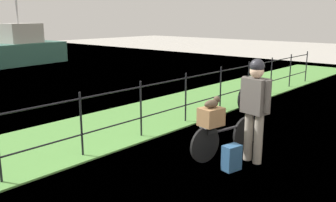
{
  "coord_description": "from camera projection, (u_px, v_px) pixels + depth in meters",
  "views": [
    {
      "loc": [
        -4.1,
        -2.55,
        2.31
      ],
      "look_at": [
        0.48,
        1.51,
        0.9
      ],
      "focal_mm": 39.13,
      "sensor_mm": 36.0,
      "label": 1
    }
  ],
  "objects": [
    {
      "name": "ground_plane",
      "position": [
        225.0,
        185.0,
        5.16
      ],
      "size": [
        60.0,
        60.0,
        0.0
      ],
      "primitive_type": "plane",
      "color": "#B2ADA3"
    },
    {
      "name": "grass_strip",
      "position": [
        84.0,
        134.0,
        7.31
      ],
      "size": [
        27.0,
        2.4,
        0.03
      ],
      "primitive_type": "cube",
      "color": "#569342",
      "rests_on": "ground"
    },
    {
      "name": "iron_fence",
      "position": [
        113.0,
        112.0,
        6.56
      ],
      "size": [
        18.04,
        0.04,
        1.11
      ],
      "color": "black",
      "rests_on": "ground"
    },
    {
      "name": "bicycle_main",
      "position": [
        225.0,
        138.0,
        6.17
      ],
      "size": [
        1.56,
        0.35,
        0.6
      ],
      "color": "black",
      "rests_on": "ground"
    },
    {
      "name": "wooden_crate",
      "position": [
        211.0,
        117.0,
        5.87
      ],
      "size": [
        0.41,
        0.36,
        0.29
      ],
      "primitive_type": "cube",
      "rotation": [
        0.0,
        0.0,
        -0.19
      ],
      "color": "olive",
      "rests_on": "bicycle_main"
    },
    {
      "name": "terrier_dog",
      "position": [
        213.0,
        103.0,
        5.83
      ],
      "size": [
        0.32,
        0.19,
        0.18
      ],
      "color": "#4C3D2D",
      "rests_on": "wooden_crate"
    },
    {
      "name": "cyclist_person",
      "position": [
        255.0,
        102.0,
        5.77
      ],
      "size": [
        0.33,
        0.53,
        1.68
      ],
      "color": "gray",
      "rests_on": "ground"
    },
    {
      "name": "backpack_on_paving",
      "position": [
        232.0,
        158.0,
        5.61
      ],
      "size": [
        0.31,
        0.24,
        0.4
      ],
      "primitive_type": "cube",
      "rotation": [
        0.0,
        0.0,
        2.92
      ],
      "color": "#28517A",
      "rests_on": "ground"
    },
    {
      "name": "bicycle_parked",
      "position": [
        253.0,
        94.0,
        9.57
      ],
      "size": [
        1.6,
        0.18,
        0.62
      ],
      "color": "black",
      "rests_on": "ground"
    },
    {
      "name": "moored_boat_far",
      "position": [
        20.0,
        49.0,
        18.35
      ],
      "size": [
        4.3,
        2.84,
        3.59
      ],
      "color": "#336656",
      "rests_on": "ground"
    }
  ]
}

